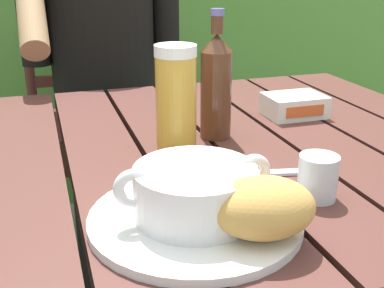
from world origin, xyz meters
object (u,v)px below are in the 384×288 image
(bread_roll, at_px, (263,207))
(serving_plate, at_px, (195,218))
(person_eating, at_px, (105,75))
(chair_near_diner, at_px, (102,129))
(water_glass_small, at_px, (318,177))
(butter_tub, at_px, (294,105))
(table_knife, at_px, (251,173))
(beer_glass, at_px, (176,99))
(beer_bottle, at_px, (216,85))
(soup_bowl, at_px, (195,190))

(bread_roll, bearing_deg, serving_plate, 130.60)
(person_eating, bearing_deg, serving_plate, -91.28)
(chair_near_diner, distance_m, water_glass_small, 1.21)
(person_eating, relative_size, butter_tub, 9.87)
(water_glass_small, height_order, table_knife, water_glass_small)
(water_glass_small, bearing_deg, butter_tub, 65.94)
(person_eating, bearing_deg, chair_near_diner, 89.20)
(beer_glass, height_order, beer_bottle, beer_bottle)
(beer_bottle, height_order, water_glass_small, beer_bottle)
(soup_bowl, distance_m, beer_bottle, 0.34)
(beer_bottle, distance_m, water_glass_small, 0.30)
(chair_near_diner, height_order, serving_plate, chair_near_diner)
(beer_glass, bearing_deg, bread_roll, -87.72)
(chair_near_diner, height_order, person_eating, person_eating)
(person_eating, relative_size, serving_plate, 4.45)
(beer_bottle, xyz_separation_m, water_glass_small, (0.05, -0.29, -0.07))
(beer_glass, xyz_separation_m, water_glass_small, (0.14, -0.24, -0.06))
(soup_bowl, distance_m, beer_glass, 0.26)
(beer_glass, height_order, table_knife, beer_glass)
(person_eating, bearing_deg, soup_bowl, -91.28)
(bread_roll, relative_size, water_glass_small, 2.17)
(person_eating, height_order, butter_tub, person_eating)
(person_eating, distance_m, bread_roll, 1.04)
(chair_near_diner, xyz_separation_m, table_knife, (0.10, -1.06, 0.26))
(beer_bottle, bearing_deg, table_knife, -92.98)
(soup_bowl, relative_size, beer_glass, 1.10)
(soup_bowl, height_order, table_knife, soup_bowl)
(chair_near_diner, xyz_separation_m, soup_bowl, (-0.02, -1.17, 0.30))
(person_eating, xyz_separation_m, serving_plate, (-0.02, -0.97, 0.02))
(person_eating, relative_size, table_knife, 8.49)
(soup_bowl, xyz_separation_m, bread_roll, (0.06, -0.07, 0.00))
(beer_glass, relative_size, beer_bottle, 0.79)
(chair_near_diner, xyz_separation_m, beer_bottle, (0.11, -0.87, 0.36))
(person_eating, bearing_deg, bread_roll, -87.86)
(beer_bottle, relative_size, water_glass_small, 3.71)
(beer_bottle, xyz_separation_m, table_knife, (-0.01, -0.19, -0.10))
(beer_glass, height_order, butter_tub, beer_glass)
(beer_bottle, distance_m, butter_tub, 0.24)
(butter_tub, relative_size, table_knife, 0.86)
(beer_bottle, height_order, butter_tub, beer_bottle)
(chair_near_diner, bearing_deg, water_glass_small, -82.01)
(bread_roll, distance_m, butter_tub, 0.53)
(chair_near_diner, bearing_deg, bread_roll, -88.34)
(chair_near_diner, relative_size, soup_bowl, 4.83)
(chair_near_diner, relative_size, water_glass_small, 15.53)
(serving_plate, bearing_deg, beer_bottle, 65.32)
(person_eating, height_order, beer_bottle, person_eating)
(table_knife, bearing_deg, serving_plate, -138.57)
(beer_glass, bearing_deg, beer_bottle, 27.94)
(soup_bowl, height_order, beer_bottle, beer_bottle)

